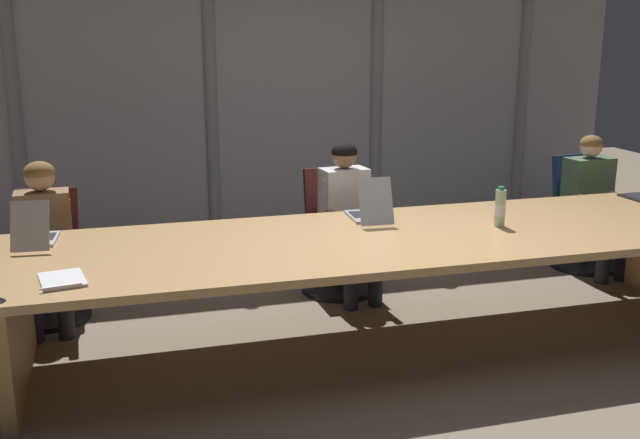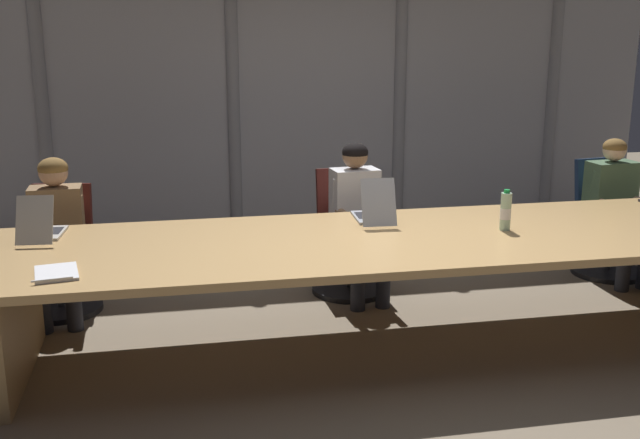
% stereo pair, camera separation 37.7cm
% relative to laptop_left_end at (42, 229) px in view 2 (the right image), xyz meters
% --- Properties ---
extents(ground_plane, '(13.69, 13.69, 0.00)m').
position_rel_laptop_left_end_xyz_m(ground_plane, '(2.19, -0.40, -0.81)').
color(ground_plane, '#7F705B').
extents(conference_table, '(5.13, 1.39, 0.75)m').
position_rel_laptop_left_end_xyz_m(conference_table, '(2.19, -0.40, -0.18)').
color(conference_table, tan).
rests_on(conference_table, ground_plane).
extents(curtain_backdrop, '(6.84, 0.17, 3.02)m').
position_rel_laptop_left_end_xyz_m(curtain_backdrop, '(2.20, 2.38, 0.70)').
color(curtain_backdrop, '#B2B2B7').
rests_on(curtain_backdrop, ground_plane).
extents(laptop_left_end, '(0.26, 0.48, 0.30)m').
position_rel_laptop_left_end_xyz_m(laptop_left_end, '(0.00, 0.00, 0.00)').
color(laptop_left_end, beige).
rests_on(laptop_left_end, conference_table).
extents(laptop_left_mid, '(0.25, 0.48, 0.32)m').
position_rel_laptop_left_end_xyz_m(laptop_left_mid, '(2.17, 0.00, 0.00)').
color(laptop_left_mid, '#A8ADB7').
rests_on(laptop_left_mid, conference_table).
extents(office_chair_left_end, '(0.60, 0.61, 0.92)m').
position_rel_laptop_left_end_xyz_m(office_chair_left_end, '(-0.03, 0.73, -0.46)').
color(office_chair_left_end, '#511E19').
rests_on(office_chair_left_end, ground_plane).
extents(office_chair_left_mid, '(0.60, 0.60, 0.96)m').
position_rel_laptop_left_end_xyz_m(office_chair_left_mid, '(2.16, 0.73, -0.45)').
color(office_chair_left_mid, '#511E19').
rests_on(office_chair_left_mid, ground_plane).
extents(office_chair_center, '(0.60, 0.61, 0.97)m').
position_rel_laptop_left_end_xyz_m(office_chair_center, '(4.43, 0.73, -0.45)').
color(office_chair_center, navy).
rests_on(office_chair_center, ground_plane).
extents(person_left_end, '(0.39, 0.56, 1.16)m').
position_rel_laptop_left_end_xyz_m(person_left_end, '(-0.00, 0.57, -0.14)').
color(person_left_end, olive).
rests_on(person_left_end, ground_plane).
extents(person_left_mid, '(0.40, 0.57, 1.20)m').
position_rel_laptop_left_end_xyz_m(person_left_mid, '(2.20, 0.57, -0.13)').
color(person_left_mid, silver).
rests_on(person_left_mid, ground_plane).
extents(person_center, '(0.43, 0.57, 1.17)m').
position_rel_laptop_left_end_xyz_m(person_center, '(4.39, 0.57, -0.15)').
color(person_center, '#4C6B4C').
rests_on(person_center, ground_plane).
extents(water_bottle_primary, '(0.07, 0.07, 0.27)m').
position_rel_laptop_left_end_xyz_m(water_bottle_primary, '(2.95, -0.39, 0.07)').
color(water_bottle_primary, '#ADD1B2').
rests_on(water_bottle_primary, conference_table).
extents(spiral_notepad, '(0.27, 0.34, 0.03)m').
position_rel_laptop_left_end_xyz_m(spiral_notepad, '(0.18, -0.78, -0.05)').
color(spiral_notepad, silver).
rests_on(spiral_notepad, conference_table).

